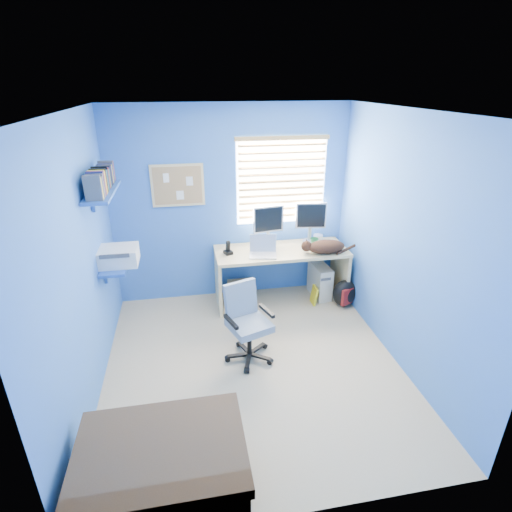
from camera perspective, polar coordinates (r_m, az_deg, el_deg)
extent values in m
cube|color=tan|center=(4.32, -0.42, -15.28)|extent=(3.00, 3.20, 0.00)
cube|color=white|center=(3.36, -0.55, 19.99)|extent=(3.00, 3.20, 0.00)
cube|color=#437CCD|center=(5.15, -3.57, 7.15)|extent=(3.00, 0.01, 2.50)
cube|color=#437CCD|center=(2.33, 6.61, -15.75)|extent=(3.00, 0.01, 2.50)
cube|color=#437CCD|center=(3.73, -23.79, -1.60)|extent=(0.01, 3.20, 2.50)
cube|color=#437CCD|center=(4.17, 20.28, 1.57)|extent=(0.01, 3.20, 2.50)
cube|color=tan|center=(5.26, 3.53, -2.81)|extent=(1.68, 0.65, 0.74)
cube|color=silver|center=(4.88, 1.01, 1.22)|extent=(0.37, 0.32, 0.22)
cube|color=silver|center=(5.13, 1.73, 4.28)|extent=(0.41, 0.18, 0.54)
cube|color=silver|center=(5.31, 7.75, 4.78)|extent=(0.41, 0.17, 0.54)
cube|color=black|center=(4.95, -4.02, 1.21)|extent=(0.12, 0.13, 0.17)
imported|color=#1B703D|center=(5.27, 8.32, 2.01)|extent=(0.10, 0.09, 0.10)
cylinder|color=silver|center=(5.48, 8.87, 2.68)|extent=(0.13, 0.13, 0.07)
ellipsoid|color=black|center=(5.04, 10.01, 1.31)|extent=(0.50, 0.30, 0.17)
cube|color=beige|center=(5.51, 9.09, -3.48)|extent=(0.23, 0.45, 0.45)
cube|color=tan|center=(5.35, -2.06, -5.11)|extent=(0.35, 0.28, 0.27)
cube|color=yellow|center=(5.35, 8.29, -5.58)|extent=(0.03, 0.17, 0.24)
ellipsoid|color=black|center=(5.34, 12.51, -5.21)|extent=(0.38, 0.34, 0.36)
cube|color=brown|center=(3.17, -13.04, -28.11)|extent=(1.08, 0.77, 0.52)
cylinder|color=black|center=(4.39, -0.93, -14.05)|extent=(0.61, 0.61, 0.06)
cylinder|color=black|center=(4.28, -0.94, -12.07)|extent=(0.06, 0.06, 0.31)
cube|color=#869AB3|center=(4.16, -0.96, -9.87)|extent=(0.50, 0.50, 0.08)
cube|color=#869AB3|center=(4.18, -2.23, -6.07)|extent=(0.35, 0.18, 0.37)
cube|color=white|center=(5.18, 3.63, 10.67)|extent=(1.15, 0.01, 1.10)
cube|color=tan|center=(5.15, 3.71, 10.59)|extent=(1.10, 0.03, 1.00)
cube|color=tan|center=(5.03, -11.12, 9.87)|extent=(0.64, 0.02, 0.52)
cube|color=tan|center=(5.02, -11.12, 9.85)|extent=(0.58, 0.01, 0.46)
cube|color=#2552AA|center=(4.51, -19.49, -1.24)|extent=(0.26, 0.55, 0.03)
cube|color=silver|center=(4.46, -19.17, 0.02)|extent=(0.42, 0.34, 0.18)
cube|color=#2552AA|center=(4.25, -21.10, 8.57)|extent=(0.24, 0.90, 0.03)
cube|color=navy|center=(4.23, -21.48, 10.18)|extent=(0.15, 0.80, 0.22)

